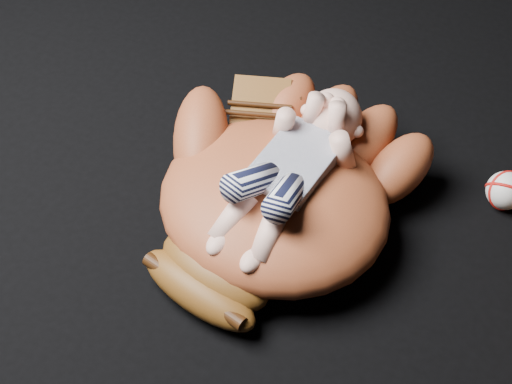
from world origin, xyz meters
TOP-DOWN VIEW (x-y plane):
  - baseball_glove at (-0.12, -0.00)m, footprint 0.58×0.63m
  - newborn_baby at (-0.11, 0.01)m, footprint 0.21×0.38m
  - baseball at (0.21, 0.22)m, footprint 0.09×0.09m

SIDE VIEW (x-z plane):
  - baseball at x=0.21m, z-range 0.00..0.07m
  - baseball_glove at x=-0.12m, z-range 0.00..0.17m
  - newborn_baby at x=-0.11m, z-range 0.06..0.21m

